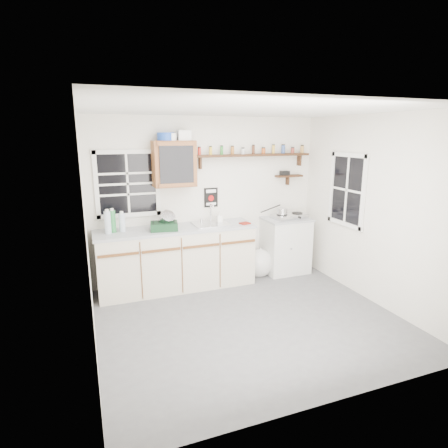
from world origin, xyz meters
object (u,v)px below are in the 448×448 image
object	(u,v)px
main_cabinet	(177,258)
right_cabinet	(285,245)
dish_rack	(165,224)
spice_shelf	(254,154)
hotplate	(290,216)
upper_cabinet	(174,164)

from	to	relation	value
main_cabinet	right_cabinet	bearing A→B (deg)	0.79
right_cabinet	dish_rack	world-z (taller)	dish_rack
main_cabinet	spice_shelf	distance (m)	1.99
main_cabinet	spice_shelf	world-z (taller)	spice_shelf
spice_shelf	dish_rack	world-z (taller)	spice_shelf
main_cabinet	dish_rack	distance (m)	0.58
right_cabinet	hotplate	size ratio (longest dim) A/B	1.52
spice_shelf	dish_rack	distance (m)	1.78
spice_shelf	hotplate	bearing A→B (deg)	-20.50
dish_rack	upper_cabinet	bearing A→B (deg)	56.44
main_cabinet	right_cabinet	size ratio (longest dim) A/B	2.54
spice_shelf	dish_rack	xyz separation A→B (m)	(-1.50, -0.28, -0.92)
dish_rack	hotplate	bearing A→B (deg)	12.56
main_cabinet	upper_cabinet	distance (m)	1.37
upper_cabinet	spice_shelf	size ratio (longest dim) A/B	0.34
dish_rack	hotplate	xyz separation A→B (m)	(2.05, 0.08, -0.06)
main_cabinet	upper_cabinet	xyz separation A→B (m)	(0.03, 0.14, 1.36)
upper_cabinet	dish_rack	bearing A→B (deg)	-133.98
spice_shelf	dish_rack	size ratio (longest dim) A/B	4.56
right_cabinet	main_cabinet	bearing A→B (deg)	-179.21
main_cabinet	right_cabinet	world-z (taller)	main_cabinet
dish_rack	hotplate	distance (m)	2.06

